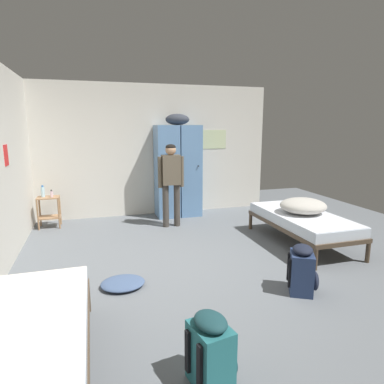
# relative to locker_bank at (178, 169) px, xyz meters

# --- Properties ---
(ground_plane) EXTENTS (9.19, 9.19, 0.00)m
(ground_plane) POSITION_rel_locker_bank_xyz_m (-0.40, -2.59, -0.97)
(ground_plane) COLOR slate
(room_backdrop) EXTENTS (4.88, 5.80, 2.67)m
(room_backdrop) POSITION_rel_locker_bank_xyz_m (-1.70, -1.26, 0.36)
(room_backdrop) COLOR beige
(room_backdrop) RESTS_ON ground_plane
(locker_bank) EXTENTS (0.90, 0.55, 2.07)m
(locker_bank) POSITION_rel_locker_bank_xyz_m (0.00, 0.00, 0.00)
(locker_bank) COLOR #5B84B2
(locker_bank) RESTS_ON ground_plane
(shelf_unit) EXTENTS (0.38, 0.30, 0.57)m
(shelf_unit) POSITION_rel_locker_bank_xyz_m (-2.47, -0.15, -0.62)
(shelf_unit) COLOR #99704C
(shelf_unit) RESTS_ON ground_plane
(bed_left_front) EXTENTS (0.90, 1.90, 0.49)m
(bed_left_front) POSITION_rel_locker_bank_xyz_m (-2.22, -4.26, -0.59)
(bed_left_front) COLOR #473828
(bed_left_front) RESTS_ON ground_plane
(bed_right) EXTENTS (0.90, 1.90, 0.49)m
(bed_right) POSITION_rel_locker_bank_xyz_m (1.43, -2.23, -0.59)
(bed_right) COLOR #473828
(bed_right) RESTS_ON ground_plane
(bedding_heap) EXTENTS (0.72, 0.68, 0.23)m
(bedding_heap) POSITION_rel_locker_bank_xyz_m (1.45, -2.21, -0.36)
(bedding_heap) COLOR #B7B2A8
(bedding_heap) RESTS_ON bed_right
(person_traveler) EXTENTS (0.48, 0.20, 1.52)m
(person_traveler) POSITION_rel_locker_bank_xyz_m (-0.32, -0.73, -0.05)
(person_traveler) COLOR #3D3833
(person_traveler) RESTS_ON ground_plane
(water_bottle) EXTENTS (0.06, 0.06, 0.21)m
(water_bottle) POSITION_rel_locker_bank_xyz_m (-2.55, -0.13, -0.30)
(water_bottle) COLOR #B2DBEA
(water_bottle) RESTS_ON shelf_unit
(lotion_bottle) EXTENTS (0.05, 0.05, 0.14)m
(lotion_bottle) POSITION_rel_locker_bank_xyz_m (-2.40, -0.19, -0.34)
(lotion_bottle) COLOR beige
(lotion_bottle) RESTS_ON shelf_unit
(backpack_teal) EXTENTS (0.37, 0.36, 0.55)m
(backpack_teal) POSITION_rel_locker_bank_xyz_m (-0.95, -4.60, -0.71)
(backpack_teal) COLOR #23666B
(backpack_teal) RESTS_ON ground_plane
(backpack_navy) EXTENTS (0.41, 0.40, 0.55)m
(backpack_navy) POSITION_rel_locker_bank_xyz_m (0.49, -3.61, -0.71)
(backpack_navy) COLOR navy
(backpack_navy) RESTS_ON ground_plane
(clothes_pile_denim) EXTENTS (0.51, 0.44, 0.08)m
(clothes_pile_denim) POSITION_rel_locker_bank_xyz_m (-1.42, -2.90, -0.93)
(clothes_pile_denim) COLOR #42567A
(clothes_pile_denim) RESTS_ON ground_plane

